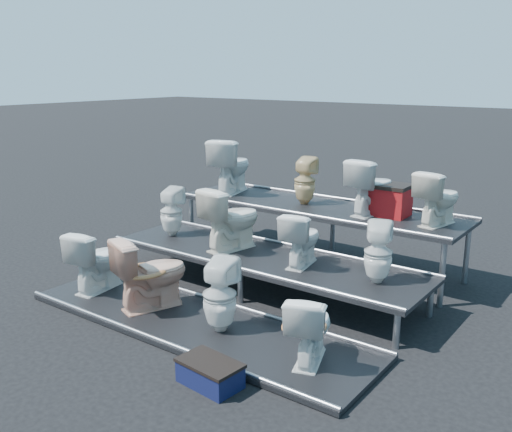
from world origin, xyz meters
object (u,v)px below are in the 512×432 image
Objects in this scene: toilet_6 at (302,238)px; step_stool at (210,375)px; toilet_2 at (220,295)px; red_crate at (388,201)px; toilet_9 at (305,181)px; toilet_11 at (438,198)px; toilet_0 at (98,260)px; toilet_1 at (151,273)px; toilet_4 at (171,212)px; toilet_7 at (378,253)px; toilet_8 at (231,166)px; toilet_3 at (310,327)px; toilet_10 at (371,187)px; toilet_5 at (231,218)px.

step_stool is at bearing 90.51° from toilet_6.
toilet_2 reaches higher than step_stool.
red_crate is 0.94× the size of step_stool.
toilet_9 is (-0.76, 1.30, 0.41)m from toilet_6.
toilet_2 is at bearing 74.89° from toilet_11.
toilet_6 is at bearing -156.64° from toilet_0.
toilet_2 is at bearing -160.19° from toilet_1.
toilet_4 reaches higher than toilet_7.
toilet_2 is 3.34m from toilet_8.
step_stool is (2.52, -2.11, -0.70)m from toilet_4.
toilet_3 is at bearing 65.76° from toilet_7.
toilet_6 is 1.49m from red_crate.
toilet_9 is at bearing 113.47° from step_stool.
toilet_10 is (2.42, 2.60, 0.79)m from toilet_0.
toilet_2 is 1.15× the size of toilet_7.
toilet_10 is (0.26, 1.30, 0.45)m from toilet_6.
toilet_5 is 2.04m from toilet_7.
toilet_3 is at bearing -160.19° from toilet_1.
toilet_8 is at bearing -51.02° from toilet_1.
toilet_2 reaches higher than toilet_3.
toilet_7 is at bearing 79.08° from step_stool.
toilet_9 is (1.39, 2.60, 0.75)m from toilet_0.
toilet_4 is at bearing 37.30° from toilet_10.
toilet_8 reaches higher than toilet_7.
toilet_4 is 1.02× the size of toilet_9.
toilet_11 is at bearing -112.44° from toilet_1.
toilet_4 is at bearing -45.30° from toilet_2.
toilet_0 is 0.94× the size of toilet_5.
step_stool is (-0.61, -2.11, -0.70)m from toilet_7.
toilet_10 is at bearing -110.95° from toilet_6.
toilet_4 is 1.01× the size of toilet_11.
toilet_8 reaches higher than toilet_11.
toilet_8 is 1.64× the size of red_crate.
toilet_5 is 1.10× the size of toilet_10.
toilet_6 is (-0.91, 1.30, 0.39)m from toilet_3.
red_crate is at bearing -115.52° from toilet_2.
toilet_10 reaches higher than toilet_5.
red_crate is (0.66, 2.69, 0.59)m from toilet_2.
toilet_11 is at bearing -139.13° from toilet_5.
toilet_10 is 1.36× the size of step_stool.
toilet_5 is at bearing 114.93° from toilet_8.
toilet_11 is (3.31, 2.60, 0.75)m from toilet_0.
toilet_2 is 1.78m from toilet_7.
toilet_3 is 1.04× the size of toilet_6.
red_crate is (1.54, 1.39, 0.18)m from toilet_5.
toilet_9 is at bearing -89.22° from toilet_2.
toilet_4 is 1.94m from toilet_9.
toilet_4 is 1.32× the size of red_crate.
step_stool is (0.11, -3.41, -1.14)m from toilet_10.
toilet_3 is at bearing 168.27° from toilet_2.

